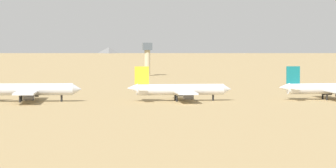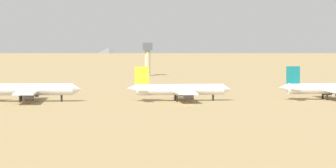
% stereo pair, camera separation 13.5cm
% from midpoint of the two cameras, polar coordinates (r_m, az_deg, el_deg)
% --- Properties ---
extents(ground, '(4000.00, 4000.00, 0.00)m').
position_cam_midpoint_polar(ground, '(294.62, 1.20, -1.37)').
color(ground, tan).
extents(ridge_west, '(344.70, 324.60, 120.95)m').
position_cam_midpoint_polar(ridge_west, '(1202.20, -3.62, 5.14)').
color(ridge_west, slate).
rests_on(ridge_west, ground).
extents(parked_jet_red_3, '(40.28, 33.95, 13.30)m').
position_cam_midpoint_polar(parked_jet_red_3, '(311.15, -9.38, -0.35)').
color(parked_jet_red_3, silver).
rests_on(parked_jet_red_3, ground).
extents(parked_jet_yellow_4, '(37.43, 31.32, 12.40)m').
position_cam_midpoint_polar(parked_jet_yellow_4, '(310.41, 0.71, -0.37)').
color(parked_jet_yellow_4, white).
rests_on(parked_jet_yellow_4, ground).
extents(parked_jet_teal_5, '(36.94, 31.00, 12.22)m').
position_cam_midpoint_polar(parked_jet_teal_5, '(322.25, 10.36, -0.30)').
color(parked_jet_teal_5, white).
rests_on(parked_jet_teal_5, ground).
extents(control_tower, '(5.20, 5.20, 18.52)m').
position_cam_midpoint_polar(control_tower, '(486.90, -1.37, 1.85)').
color(control_tower, '#C6B793').
rests_on(control_tower, ground).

